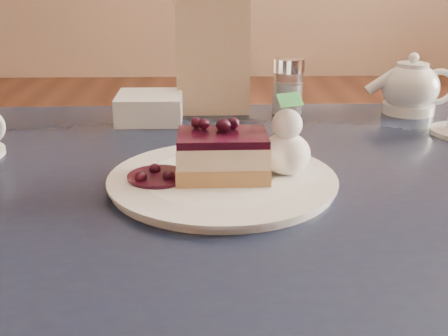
{
  "coord_description": "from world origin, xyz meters",
  "views": [
    {
      "loc": [
        0.17,
        -0.54,
        1.05
      ],
      "look_at": [
        0.19,
        0.11,
        0.82
      ],
      "focal_mm": 45.0,
      "sensor_mm": 36.0,
      "label": 1
    }
  ],
  "objects_px": {
    "main_table": "(221,222)",
    "dessert_plate": "(222,181)",
    "cheesecake_slice": "(222,156)",
    "tea_set": "(421,95)"
  },
  "relations": [
    {
      "from": "main_table",
      "to": "dessert_plate",
      "type": "relative_size",
      "value": 4.09
    },
    {
      "from": "main_table",
      "to": "dessert_plate",
      "type": "height_order",
      "value": "dessert_plate"
    },
    {
      "from": "cheesecake_slice",
      "to": "tea_set",
      "type": "height_order",
      "value": "tea_set"
    },
    {
      "from": "main_table",
      "to": "dessert_plate",
      "type": "bearing_deg",
      "value": -90.0
    },
    {
      "from": "cheesecake_slice",
      "to": "tea_set",
      "type": "relative_size",
      "value": 0.46
    },
    {
      "from": "main_table",
      "to": "tea_set",
      "type": "xyz_separation_m",
      "value": [
        0.4,
        0.3,
        0.12
      ]
    },
    {
      "from": "dessert_plate",
      "to": "tea_set",
      "type": "xyz_separation_m",
      "value": [
        0.4,
        0.35,
        0.04
      ]
    },
    {
      "from": "cheesecake_slice",
      "to": "tea_set",
      "type": "distance_m",
      "value": 0.53
    },
    {
      "from": "cheesecake_slice",
      "to": "main_table",
      "type": "bearing_deg",
      "value": 90.0
    },
    {
      "from": "main_table",
      "to": "cheesecake_slice",
      "type": "bearing_deg",
      "value": -90.0
    }
  ]
}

